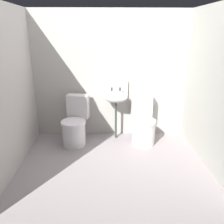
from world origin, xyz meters
name	(u,v)px	position (x,y,z in m)	size (l,w,h in m)	color
ground_plane	(113,167)	(0.00, 0.00, -0.04)	(3.03, 2.55, 0.08)	gray
wall_back	(110,75)	(0.00, 1.12, 1.07)	(3.03, 0.10, 2.14)	#B5B2AB
wall_left	(7,90)	(-1.36, 0.10, 1.07)	(0.10, 2.35, 2.14)	#B5AFAB
wall_right	(215,89)	(1.36, 0.10, 1.07)	(0.10, 2.35, 2.14)	#AEAEA4
toilet_left	(75,125)	(-0.60, 0.72, 0.32)	(0.48, 0.65, 0.78)	white
toilet_right	(143,124)	(0.53, 0.72, 0.32)	(0.40, 0.59, 0.78)	white
sink	(116,96)	(0.09, 0.91, 0.75)	(0.42, 0.35, 0.99)	#2F3F33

